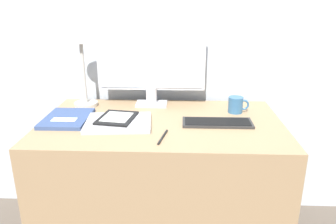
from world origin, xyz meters
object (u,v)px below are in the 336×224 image
object	(u,v)px
monitor	(151,61)
pen	(163,137)
ereader	(117,118)
notebook	(67,118)
keyboard	(217,123)
laptop	(118,123)
coffee_mug	(236,105)
desk_lamp	(82,57)

from	to	relation	value
monitor	pen	distance (m)	0.51
ereader	notebook	size ratio (longest dim) A/B	0.80
keyboard	pen	distance (m)	0.30
keyboard	pen	size ratio (longest dim) A/B	2.21
pen	keyboard	bearing A→B (deg)	35.04
notebook	laptop	bearing A→B (deg)	-10.76
laptop	coffee_mug	bearing A→B (deg)	19.08
laptop	pen	world-z (taller)	laptop
coffee_mug	keyboard	bearing A→B (deg)	-123.25
monitor	coffee_mug	bearing A→B (deg)	-14.04
coffee_mug	pen	xyz separation A→B (m)	(-0.35, -0.34, -0.04)
notebook	coffee_mug	world-z (taller)	coffee_mug
ereader	pen	size ratio (longest dim) A/B	1.48
coffee_mug	monitor	bearing A→B (deg)	165.96
keyboard	laptop	world-z (taller)	laptop
monitor	coffee_mug	xyz separation A→B (m)	(0.44, -0.11, -0.20)
keyboard	notebook	size ratio (longest dim) A/B	1.20
pen	ereader	bearing A→B (deg)	143.00
monitor	laptop	distance (m)	0.40
notebook	coffee_mug	bearing A→B (deg)	10.14
keyboard	desk_lamp	size ratio (longest dim) A/B	0.79
monitor	ereader	xyz separation A→B (m)	(-0.14, -0.28, -0.21)
keyboard	notebook	xyz separation A→B (m)	(-0.71, 0.02, 0.00)
notebook	coffee_mug	size ratio (longest dim) A/B	2.55
keyboard	coffee_mug	bearing A→B (deg)	56.75
coffee_mug	ereader	bearing A→B (deg)	-163.54
ereader	desk_lamp	distance (m)	0.41
monitor	ereader	distance (m)	0.38
notebook	pen	xyz separation A→B (m)	(0.47, -0.19, -0.00)
desk_lamp	ereader	bearing A→B (deg)	-48.87
notebook	keyboard	bearing A→B (deg)	-1.70
coffee_mug	desk_lamp	bearing A→B (deg)	174.51
laptop	ereader	world-z (taller)	ereader
notebook	pen	size ratio (longest dim) A/B	1.84
ereader	desk_lamp	bearing A→B (deg)	131.13
laptop	desk_lamp	bearing A→B (deg)	129.83
laptop	ereader	distance (m)	0.03
desk_lamp	pen	bearing A→B (deg)	-43.40
keyboard	notebook	world-z (taller)	notebook
desk_lamp	coffee_mug	distance (m)	0.83
desk_lamp	monitor	bearing A→B (deg)	5.48
ereader	pen	xyz separation A→B (m)	(0.22, -0.17, -0.02)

